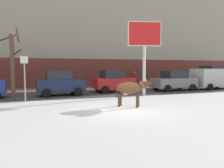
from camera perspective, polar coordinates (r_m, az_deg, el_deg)
name	(u,v)px	position (r m, az deg, el deg)	size (l,w,h in m)	color
ground_plane	(126,110)	(10.86, 3.74, -6.93)	(120.00, 120.00, 0.00)	white
road_strip	(91,93)	(17.96, -5.62, -2.47)	(60.00, 5.60, 0.01)	#423F3F
building_facade	(75,28)	(25.26, -9.64, 14.20)	(44.00, 6.10, 13.00)	gray
cow_brown	(130,89)	(11.75, 4.75, -1.19)	(1.79, 1.42, 1.54)	brown
billboard	(144,38)	(16.82, 8.53, 11.77)	(2.50, 0.79, 5.56)	silver
car_navy_hatchback	(60,83)	(16.98, -13.43, 0.17)	(3.59, 2.07, 1.86)	#19234C
car_red_hatchback	(114,81)	(18.83, 0.42, 0.68)	(3.59, 2.07, 1.86)	red
car_grey_sedan	(174,81)	(20.90, 16.03, 0.82)	(4.29, 2.16, 1.84)	slate
car_silver_van	(214,76)	(24.00, 25.29, 1.80)	(4.70, 2.31, 2.32)	#B7BABF
pedestrian_near_billboard	(134,80)	(22.70, 5.85, 1.16)	(0.36, 0.24, 1.73)	#282833
bare_tree_left_lot	(12,64)	(15.51, -24.71, 4.85)	(1.59, 1.46, 4.59)	#4C3828
street_sign	(25,75)	(14.34, -22.00, 2.21)	(0.44, 0.08, 2.82)	gray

